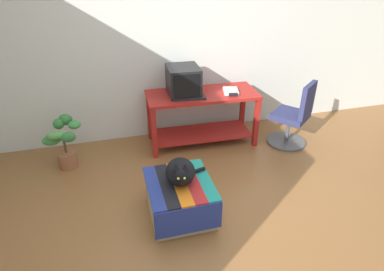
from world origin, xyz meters
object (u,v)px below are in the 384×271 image
at_px(cat, 181,172).
at_px(office_chair, 294,118).
at_px(desk, 202,110).
at_px(ottoman_with_blanket, 180,198).
at_px(book, 231,91).
at_px(keyboard, 189,98).
at_px(tv_monitor, 183,81).
at_px(stapler, 233,95).
at_px(potted_plant, 64,143).

distance_m(cat, office_chair, 2.00).
xyz_separation_m(desk, ottoman_with_blanket, (-0.62, -1.32, -0.30)).
xyz_separation_m(desk, office_chair, (1.15, -0.37, -0.10)).
bearing_deg(book, keyboard, -158.79).
distance_m(book, ottoman_with_blanket, 1.69).
distance_m(tv_monitor, keyboard, 0.23).
distance_m(office_chair, stapler, 0.90).
distance_m(book, cat, 1.60).
height_order(cat, potted_plant, cat).
xyz_separation_m(desk, stapler, (0.35, -0.19, 0.25)).
bearing_deg(ottoman_with_blanket, office_chair, 28.11).
bearing_deg(tv_monitor, office_chair, -14.17).
xyz_separation_m(keyboard, potted_plant, (-1.54, -0.02, -0.41)).
height_order(keyboard, cat, keyboard).
bearing_deg(desk, keyboard, -146.37).
bearing_deg(stapler, office_chair, -91.34).
relative_size(book, stapler, 2.27).
height_order(keyboard, office_chair, office_chair).
bearing_deg(cat, desk, 75.84).
distance_m(ottoman_with_blanket, office_chair, 2.02).
bearing_deg(cat, stapler, 60.22).
bearing_deg(stapler, potted_plant, 99.64).
bearing_deg(keyboard, book, 12.49).
height_order(keyboard, book, book).
xyz_separation_m(desk, cat, (-0.60, -1.31, 0.01)).
height_order(tv_monitor, potted_plant, tv_monitor).
bearing_deg(potted_plant, stapler, -1.49).
relative_size(potted_plant, stapler, 5.77).
bearing_deg(keyboard, office_chair, -4.43).
relative_size(desk, tv_monitor, 3.18).
height_order(potted_plant, stapler, stapler).
bearing_deg(potted_plant, keyboard, 0.58).
height_order(desk, cat, desk).
xyz_separation_m(ottoman_with_blanket, cat, (0.01, 0.01, 0.31)).
distance_m(book, office_chair, 0.92).
distance_m(keyboard, office_chair, 1.42).
height_order(ottoman_with_blanket, office_chair, office_chair).
relative_size(ottoman_with_blanket, potted_plant, 1.10).
distance_m(tv_monitor, ottoman_with_blanket, 1.57).
bearing_deg(tv_monitor, potted_plant, -170.94).
distance_m(desk, keyboard, 0.34).
distance_m(desk, office_chair, 1.22).
height_order(book, cat, book).
distance_m(keyboard, cat, 1.27).
bearing_deg(tv_monitor, desk, -6.94).
xyz_separation_m(keyboard, cat, (-0.40, -1.19, -0.23)).
height_order(office_chair, stapler, office_chair).
relative_size(desk, keyboard, 3.61).
relative_size(cat, office_chair, 0.50).
height_order(desk, book, book).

